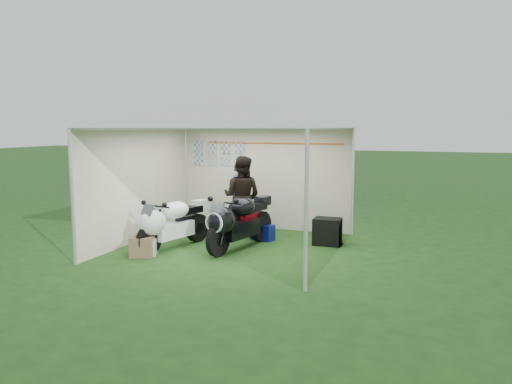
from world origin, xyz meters
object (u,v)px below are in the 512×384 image
person_blue_jacket (238,197)px  equipment_box (327,231)px  person_dark_jacket (242,197)px  crate_1 (143,246)px  canopy_tent (230,113)px  motorcycle_black (237,220)px  paddock_stand (263,232)px  motorcycle_white (171,222)px  crate_0 (144,246)px

person_blue_jacket → equipment_box: bearing=94.5°
person_dark_jacket → crate_1: (-1.09, -2.11, -0.68)m
canopy_tent → person_blue_jacket: canopy_tent is taller
crate_1 → motorcycle_black: bearing=35.8°
paddock_stand → motorcycle_black: bearing=-102.2°
motorcycle_white → motorcycle_black: motorcycle_black is taller
person_dark_jacket → motorcycle_black: bearing=107.8°
motorcycle_white → crate_0: bearing=-102.4°
crate_0 → person_dark_jacket: bearing=60.6°
motorcycle_black → crate_1: size_ratio=5.08×
crate_1 → motorcycle_white: bearing=70.2°
paddock_stand → motorcycle_white: bearing=-136.8°
canopy_tent → motorcycle_white: 2.35m
motorcycle_black → equipment_box: (1.52, 0.98, -0.30)m
paddock_stand → crate_1: crate_1 is taller
equipment_box → crate_0: size_ratio=1.15×
motorcycle_black → crate_1: 1.80m
motorcycle_white → crate_1: motorcycle_white is taller
paddock_stand → crate_1: bearing=-129.9°
motorcycle_white → motorcycle_black: bearing=32.7°
person_blue_jacket → crate_0: bearing=-15.2°
paddock_stand → person_blue_jacket: 0.97m
paddock_stand → person_dark_jacket: person_dark_jacket is taller
motorcycle_black → crate_0: bearing=-135.4°
person_blue_jacket → crate_1: bearing=-13.4°
canopy_tent → equipment_box: bearing=27.0°
paddock_stand → crate_0: bearing=-132.1°
motorcycle_white → person_blue_jacket: size_ratio=1.13×
crate_0 → crate_1: size_ratio=1.14×
canopy_tent → motorcycle_black: (0.18, -0.11, -2.01)m
crate_0 → person_blue_jacket: bearing=64.5°
motorcycle_white → paddock_stand: size_ratio=4.31×
motorcycle_black → paddock_stand: 1.02m
person_blue_jacket → equipment_box: (1.98, -0.20, -0.56)m
paddock_stand → person_dark_jacket: (-0.53, 0.17, 0.69)m
motorcycle_black → crate_1: (-1.43, -1.03, -0.39)m
paddock_stand → person_dark_jacket: size_ratio=0.25×
paddock_stand → crate_0: (-1.66, -1.84, -0.01)m
motorcycle_white → equipment_box: motorcycle_white is taller
person_blue_jacket → paddock_stand: bearing=78.4°
person_blue_jacket → crate_0: (-1.01, -2.11, -0.67)m
person_dark_jacket → person_blue_jacket: person_dark_jacket is taller
paddock_stand → crate_0: 2.48m
canopy_tent → paddock_stand: (0.38, 0.80, -2.41)m
motorcycle_white → crate_1: (-0.23, -0.63, -0.34)m
motorcycle_white → crate_0: 0.69m
person_dark_jacket → equipment_box: (1.86, -0.10, -0.59)m
person_blue_jacket → equipment_box: person_blue_jacket is taller
crate_0 → crate_1: (0.04, -0.10, 0.03)m
person_blue_jacket → motorcycle_white: bearing=-14.8°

